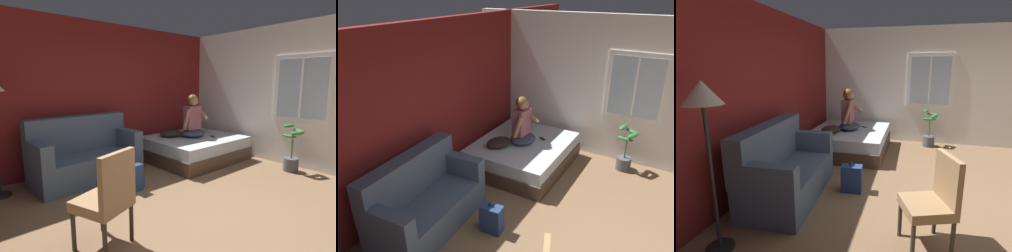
# 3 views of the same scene
# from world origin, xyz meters

# --- Properties ---
(wall_back_accent) EXTENTS (10.64, 0.16, 2.70)m
(wall_back_accent) POSITION_xyz_m (0.00, 3.03, 1.35)
(wall_back_accent) COLOR maroon
(wall_back_accent) RESTS_ON ground
(wall_side_with_window) EXTENTS (0.19, 7.29, 2.70)m
(wall_side_with_window) POSITION_xyz_m (2.90, 0.00, 1.35)
(wall_side_with_window) COLOR silver
(wall_side_with_window) RESTS_ON ground
(bed) EXTENTS (1.87, 1.59, 0.48)m
(bed) POSITION_xyz_m (1.70, 2.04, 0.24)
(bed) COLOR #4C3828
(bed) RESTS_ON ground
(couch) EXTENTS (1.75, 0.93, 1.04)m
(couch) POSITION_xyz_m (-0.49, 2.43, 0.39)
(couch) COLOR #47566B
(couch) RESTS_ON ground
(person_seated) EXTENTS (0.56, 0.49, 0.88)m
(person_seated) POSITION_xyz_m (1.68, 2.04, 0.84)
(person_seated) COLOR #383D51
(person_seated) RESTS_ON bed
(backpack) EXTENTS (0.25, 0.31, 0.46)m
(backpack) POSITION_xyz_m (-0.12, 1.55, 0.19)
(backpack) COLOR navy
(backpack) RESTS_ON ground
(throw_pillow) EXTENTS (0.57, 0.49, 0.14)m
(throw_pillow) POSITION_xyz_m (1.33, 2.33, 0.55)
(throw_pillow) COLOR #2D231E
(throw_pillow) RESTS_ON bed
(cell_phone) EXTENTS (0.14, 0.16, 0.01)m
(cell_phone) POSITION_xyz_m (2.00, 1.78, 0.48)
(cell_phone) COLOR black
(cell_phone) RESTS_ON bed
(potted_plant) EXTENTS (0.39, 0.37, 0.85)m
(potted_plant) POSITION_xyz_m (2.50, 0.35, 0.30)
(potted_plant) COLOR #4C4C51
(potted_plant) RESTS_ON ground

